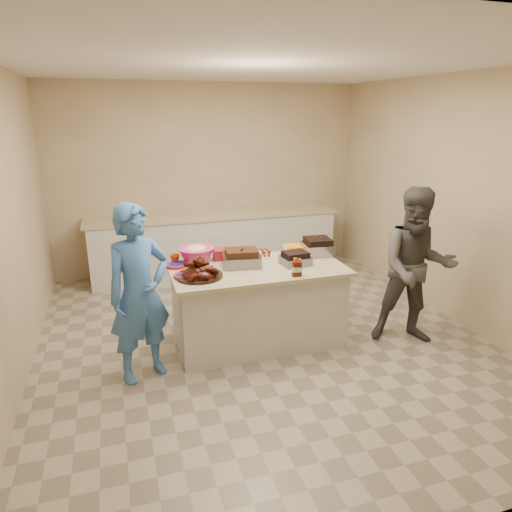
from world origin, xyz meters
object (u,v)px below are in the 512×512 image
object	(u,v)px
bbq_bottle_b	(299,276)
guest_blue	(146,374)
coleslaw_bowl	(197,262)
plastic_cup	(175,263)
guest_gray	(408,339)
bbq_bottle_a	(295,276)
island	(257,341)
mustard_bottle	(249,266)
rib_platter	(199,277)
roasting_pan	(317,254)

from	to	relation	value
bbq_bottle_b	guest_blue	xyz separation A→B (m)	(-1.46, 0.05, -0.82)
coleslaw_bowl	guest_blue	size ratio (longest dim) A/B	0.23
bbq_bottle_b	plastic_cup	xyz separation A→B (m)	(-1.06, 0.72, 0.00)
bbq_bottle_b	guest_gray	world-z (taller)	bbq_bottle_b
coleslaw_bowl	plastic_cup	size ratio (longest dim) A/B	3.66
guest_blue	bbq_bottle_a	bearing A→B (deg)	-25.23
island	mustard_bottle	size ratio (longest dim) A/B	13.36
plastic_cup	guest_blue	world-z (taller)	plastic_cup
island	plastic_cup	xyz separation A→B (m)	(-0.77, 0.36, 0.82)
rib_platter	bbq_bottle_a	xyz separation A→B (m)	(0.86, -0.26, 0.00)
plastic_cup	mustard_bottle	bearing A→B (deg)	-23.55
coleslaw_bowl	bbq_bottle_b	xyz separation A→B (m)	(0.84, -0.72, 0.00)
coleslaw_bowl	mustard_bottle	xyz separation A→B (m)	(0.48, -0.30, 0.00)
rib_platter	guest_gray	world-z (taller)	rib_platter
island	plastic_cup	world-z (taller)	plastic_cup
bbq_bottle_a	guest_blue	world-z (taller)	bbq_bottle_a
rib_platter	bbq_bottle_b	distance (m)	0.94
roasting_pan	bbq_bottle_b	xyz separation A→B (m)	(-0.46, -0.58, 0.00)
island	guest_gray	distance (m)	1.59
rib_platter	mustard_bottle	xyz separation A→B (m)	(0.53, 0.17, 0.00)
guest_gray	bbq_bottle_b	bearing A→B (deg)	-161.33
rib_platter	roasting_pan	bearing A→B (deg)	13.39
bbq_bottle_a	island	bearing A→B (deg)	125.13
coleslaw_bowl	bbq_bottle_a	distance (m)	1.07
roasting_pan	coleslaw_bowl	world-z (taller)	coleslaw_bowl
island	roasting_pan	xyz separation A→B (m)	(0.75, 0.22, 0.82)
island	mustard_bottle	distance (m)	0.82
coleslaw_bowl	guest_blue	xyz separation A→B (m)	(-0.62, -0.66, -0.82)
rib_platter	mustard_bottle	distance (m)	0.56
roasting_pan	plastic_cup	world-z (taller)	roasting_pan
rib_platter	plastic_cup	bearing A→B (deg)	108.93
mustard_bottle	guest_blue	bearing A→B (deg)	-161.48
bbq_bottle_b	guest_gray	size ratio (longest dim) A/B	0.10
guest_blue	guest_gray	size ratio (longest dim) A/B	0.99
rib_platter	island	bearing A→B (deg)	9.89
mustard_bottle	guest_gray	distance (m)	1.87
rib_platter	plastic_cup	distance (m)	0.50
bbq_bottle_b	guest_blue	bearing A→B (deg)	177.91
coleslaw_bowl	bbq_bottle_b	distance (m)	1.11
coleslaw_bowl	guest_blue	bearing A→B (deg)	-133.16
plastic_cup	guest_blue	size ratio (longest dim) A/B	0.06
roasting_pan	guest_blue	xyz separation A→B (m)	(-1.92, -0.53, -0.82)
bbq_bottle_a	plastic_cup	world-z (taller)	bbq_bottle_a
bbq_bottle_a	guest_blue	xyz separation A→B (m)	(-1.42, 0.05, -0.82)
guest_blue	mustard_bottle	bearing A→B (deg)	-4.57
mustard_bottle	guest_gray	bearing A→B (deg)	-17.71
island	bbq_bottle_a	bearing A→B (deg)	-54.59
bbq_bottle_a	mustard_bottle	world-z (taller)	bbq_bottle_a
bbq_bottle_b	guest_gray	bearing A→B (deg)	-4.16
rib_platter	guest_blue	world-z (taller)	rib_platter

